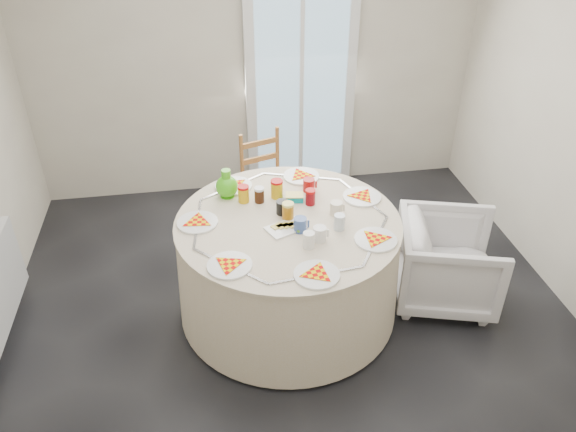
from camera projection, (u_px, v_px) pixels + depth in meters
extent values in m
plane|color=black|center=(293.00, 323.00, 3.97)|extent=(4.00, 4.00, 0.00)
cube|color=#BCB5A3|center=(255.00, 54.00, 4.90)|extent=(4.00, 0.02, 2.60)
cube|color=silver|center=(301.00, 81.00, 5.05)|extent=(1.00, 0.08, 2.10)
cylinder|color=beige|center=(288.00, 267.00, 3.89)|extent=(1.54, 1.54, 0.78)
imported|color=silver|center=(449.00, 255.00, 3.99)|extent=(0.81, 0.84, 0.71)
cube|color=#029199|center=(294.00, 198.00, 3.88)|extent=(0.13, 0.10, 0.05)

